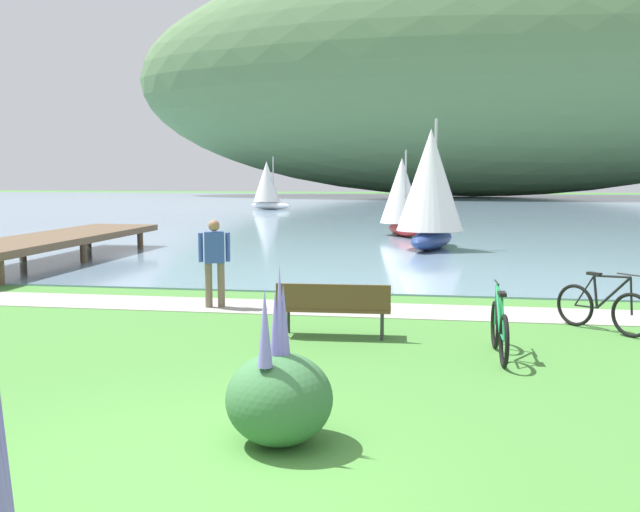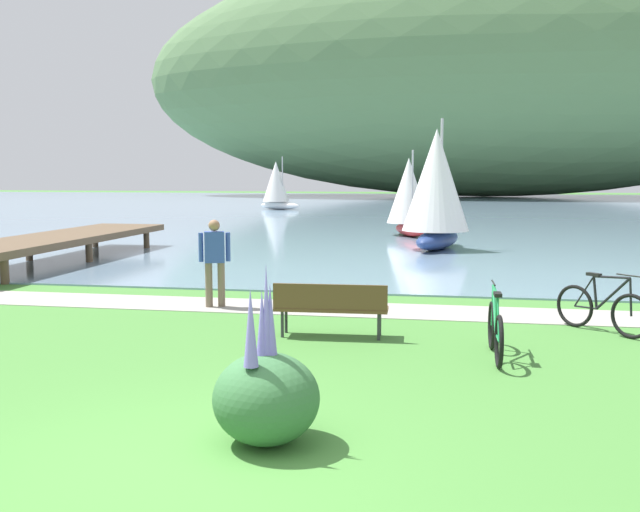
# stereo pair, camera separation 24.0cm
# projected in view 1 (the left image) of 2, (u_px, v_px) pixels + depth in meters

# --- Properties ---
(ground_plane) EXTENTS (200.00, 200.00, 0.00)m
(ground_plane) POSITION_uv_depth(u_px,v_px,m) (199.00, 471.00, 6.15)
(ground_plane) COLOR #478438
(bay_water) EXTENTS (180.00, 80.00, 0.04)m
(bay_water) POSITION_uv_depth(u_px,v_px,m) (409.00, 208.00, 54.48)
(bay_water) COLOR #7A99B2
(bay_water) RESTS_ON ground
(distant_hillside) EXTENTS (80.46, 28.00, 27.87)m
(distant_hillside) POSITION_uv_depth(u_px,v_px,m) (476.00, 74.00, 80.67)
(distant_hillside) COLOR #567A4C
(distant_hillside) RESTS_ON bay_water
(shoreline_path) EXTENTS (60.00, 1.50, 0.01)m
(shoreline_path) POSITION_uv_depth(u_px,v_px,m) (328.00, 309.00, 13.59)
(shoreline_path) COLOR #A39E93
(shoreline_path) RESTS_ON ground
(park_bench_near_camera) EXTENTS (1.82, 0.56, 0.88)m
(park_bench_near_camera) POSITION_uv_depth(u_px,v_px,m) (334.00, 305.00, 11.15)
(park_bench_near_camera) COLOR brown
(park_bench_near_camera) RESTS_ON ground
(bicycle_leaning_near_bench) EXTENTS (0.11, 1.77, 1.01)m
(bicycle_leaning_near_bench) POSITION_uv_depth(u_px,v_px,m) (499.00, 330.00, 9.95)
(bicycle_leaning_near_bench) COLOR black
(bicycle_leaning_near_bench) RESTS_ON ground
(bicycle_beside_path) EXTENTS (1.26, 1.33, 1.01)m
(bicycle_beside_path) POSITION_uv_depth(u_px,v_px,m) (603.00, 308.00, 11.58)
(bicycle_beside_path) COLOR black
(bicycle_beside_path) RESTS_ON ground
(person_at_shoreline) EXTENTS (0.58, 0.33, 1.71)m
(person_at_shoreline) POSITION_uv_depth(u_px,v_px,m) (214.00, 258.00, 13.62)
(person_at_shoreline) COLOR #72604C
(person_at_shoreline) RESTS_ON ground
(echium_bush_mid_cluster) EXTENTS (1.03, 1.03, 1.75)m
(echium_bush_mid_cluster) POSITION_uv_depth(u_px,v_px,m) (279.00, 395.00, 6.73)
(echium_bush_mid_cluster) COLOR #386B3D
(echium_bush_mid_cluster) RESTS_ON ground
(sailboat_mid_bay) EXTENTS (2.29, 3.11, 3.53)m
(sailboat_mid_bay) POSITION_uv_depth(u_px,v_px,m) (402.00, 196.00, 29.38)
(sailboat_mid_bay) COLOR #B22323
(sailboat_mid_bay) RESTS_ON bay_water
(sailboat_toward_hillside) EXTENTS (2.72, 3.92, 4.43)m
(sailboat_toward_hillside) POSITION_uv_depth(u_px,v_px,m) (431.00, 188.00, 23.71)
(sailboat_toward_hillside) COLOR navy
(sailboat_toward_hillside) RESTS_ON bay_water
(sailboat_far_off) EXTENTS (3.39, 2.47, 3.84)m
(sailboat_far_off) POSITION_uv_depth(u_px,v_px,m) (267.00, 185.00, 51.37)
(sailboat_far_off) COLOR white
(sailboat_far_off) RESTS_ON bay_water
(pier_dock) EXTENTS (2.40, 10.00, 0.80)m
(pier_dock) POSITION_uv_depth(u_px,v_px,m) (52.00, 240.00, 20.54)
(pier_dock) COLOR brown
(pier_dock) RESTS_ON ground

